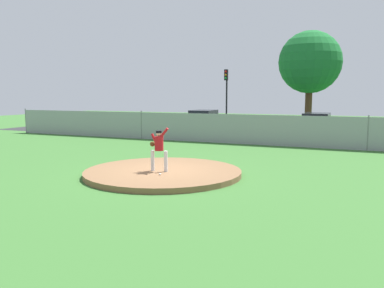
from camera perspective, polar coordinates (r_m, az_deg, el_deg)
name	(u,v)px	position (r m, az deg, el deg)	size (l,w,h in m)	color
ground_plane	(218,153)	(20.01, 3.85, -1.32)	(80.00, 80.00, 0.00)	#386B2D
asphalt_strip	(259,137)	(28.09, 9.78, 1.06)	(44.00, 7.00, 0.01)	#2B2B2D
pitchers_mound	(163,172)	(14.57, -4.23, -4.15)	(5.78, 5.78, 0.19)	brown
pitcher_youth	(159,146)	(14.19, -4.85, -0.31)	(0.78, 0.32, 1.60)	silver
baseball	(160,174)	(13.62, -4.68, -4.38)	(0.07, 0.07, 0.07)	white
chainlink_fence	(241,129)	(23.68, 7.18, 2.14)	(34.70, 0.07, 1.88)	gray
parked_car_teal	(204,123)	(29.64, 1.69, 3.11)	(1.90, 4.28, 1.80)	#146066
parked_car_charcoal	(316,126)	(27.66, 17.60, 2.45)	(1.81, 4.37, 1.73)	#232328
traffic_cone_orange	(374,135)	(28.64, 24.91, 1.13)	(0.40, 0.40, 0.55)	orange
traffic_light_near	(226,89)	(33.47, 5.01, 7.99)	(0.28, 0.46, 5.03)	black
tree_slender_far	(310,63)	(35.52, 16.76, 11.27)	(5.28, 5.28, 8.33)	#4C331E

